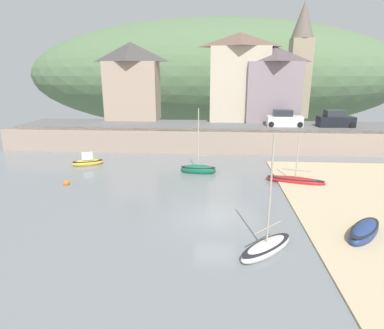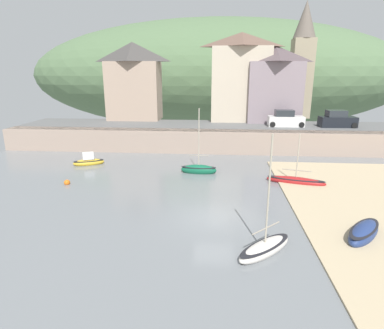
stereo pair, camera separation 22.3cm
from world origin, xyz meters
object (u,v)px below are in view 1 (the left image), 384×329
at_px(motorboat_with_cabin, 364,232).
at_px(fishing_boat_green, 198,169).
at_px(waterfront_building_left, 132,81).
at_px(parked_car_by_wall, 335,120).
at_px(sailboat_far_left, 88,162).
at_px(sailboat_tall_mast, 266,247).
at_px(mooring_buoy, 66,183).
at_px(waterfront_building_right, 272,84).
at_px(rowboat_small_beached, 295,180).
at_px(church_with_spire, 300,59).
at_px(waterfront_building_centre, 239,77).
at_px(parked_car_near_slipway, 284,119).

bearing_deg(motorboat_with_cabin, fishing_boat_green, 80.29).
xyz_separation_m(waterfront_building_left, parked_car_by_wall, (25.12, -4.50, -4.28)).
xyz_separation_m(fishing_boat_green, sailboat_far_left, (-10.71, 1.81, -0.00)).
xyz_separation_m(sailboat_tall_mast, mooring_buoy, (-14.25, 8.95, -0.13)).
distance_m(waterfront_building_right, mooring_buoy, 28.32).
bearing_deg(sailboat_tall_mast, rowboat_small_beached, 25.34).
relative_size(waterfront_building_right, church_with_spire, 0.61).
distance_m(waterfront_building_left, motorboat_with_cabin, 33.89).
height_order(waterfront_building_centre, waterfront_building_right, waterfront_building_centre).
relative_size(church_with_spire, rowboat_small_beached, 3.29).
height_order(waterfront_building_left, sailboat_tall_mast, waterfront_building_left).
xyz_separation_m(waterfront_building_centre, fishing_boat_green, (-4.36, -16.14, -7.65)).
xyz_separation_m(motorboat_with_cabin, parked_car_near_slipway, (0.05, 22.53, 2.90)).
distance_m(waterfront_building_centre, motorboat_with_cabin, 28.56).
xyz_separation_m(church_with_spire, parked_car_near_slipway, (-3.35, -8.50, -7.07)).
xyz_separation_m(waterfront_building_left, parked_car_near_slipway, (19.20, -4.50, -4.28)).
xyz_separation_m(waterfront_building_right, sailboat_tall_mast, (-4.52, -28.97, -6.90)).
bearing_deg(fishing_boat_green, mooring_buoy, -155.66).
xyz_separation_m(waterfront_building_left, motorboat_with_cabin, (19.15, -27.03, -7.18)).
height_order(waterfront_building_left, parked_car_by_wall, waterfront_building_left).
distance_m(motorboat_with_cabin, parked_car_by_wall, 23.48).
relative_size(church_with_spire, fishing_boat_green, 2.60).
height_order(sailboat_far_left, parked_car_by_wall, parked_car_by_wall).
distance_m(waterfront_building_centre, sailboat_far_left, 22.16).
distance_m(rowboat_small_beached, parked_car_by_wall, 16.08).
xyz_separation_m(waterfront_building_right, rowboat_small_beached, (-0.67, -18.37, -6.93)).
height_order(waterfront_building_centre, sailboat_tall_mast, waterfront_building_centre).
bearing_deg(waterfront_building_centre, sailboat_far_left, -136.43).
height_order(sailboat_far_left, rowboat_small_beached, rowboat_small_beached).
xyz_separation_m(fishing_boat_green, parked_car_near_slipway, (9.54, 11.64, 2.88)).
bearing_deg(waterfront_building_centre, fishing_boat_green, -105.12).
height_order(church_with_spire, parked_car_near_slipway, church_with_spire).
xyz_separation_m(sailboat_far_left, parked_car_by_wall, (26.17, 9.84, 2.88)).
xyz_separation_m(fishing_boat_green, sailboat_tall_mast, (4.03, -12.82, -0.05)).
bearing_deg(rowboat_small_beached, mooring_buoy, -159.06).
height_order(sailboat_far_left, motorboat_with_cabin, sailboat_far_left).
bearing_deg(church_with_spire, mooring_buoy, -133.89).
distance_m(waterfront_building_centre, parked_car_near_slipway, 8.35).
height_order(waterfront_building_right, rowboat_small_beached, waterfront_building_right).
bearing_deg(church_with_spire, sailboat_far_left, -142.15).
bearing_deg(parked_car_near_slipway, sailboat_tall_mast, -102.41).
bearing_deg(mooring_buoy, parked_car_by_wall, 31.13).
relative_size(waterfront_building_left, rowboat_small_beached, 2.14).
bearing_deg(parked_car_by_wall, parked_car_near_slipway, 176.97).
height_order(waterfront_building_centre, parked_car_by_wall, waterfront_building_centre).
height_order(fishing_boat_green, sailboat_tall_mast, sailboat_tall_mast).
height_order(waterfront_building_centre, mooring_buoy, waterfront_building_centre).
height_order(motorboat_with_cabin, parked_car_by_wall, parked_car_by_wall).
relative_size(sailboat_tall_mast, parked_car_near_slipway, 1.48).
height_order(waterfront_building_left, parked_car_near_slipway, waterfront_building_left).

